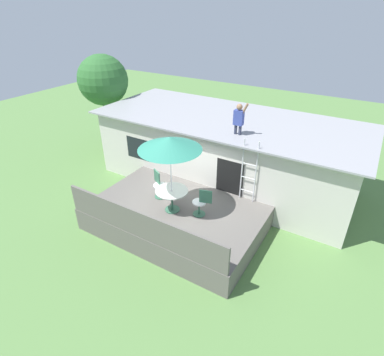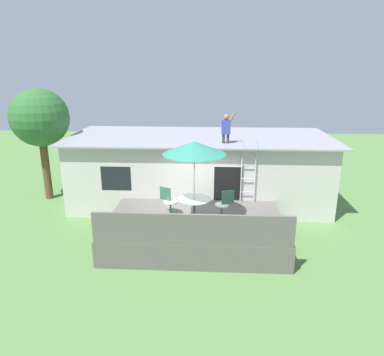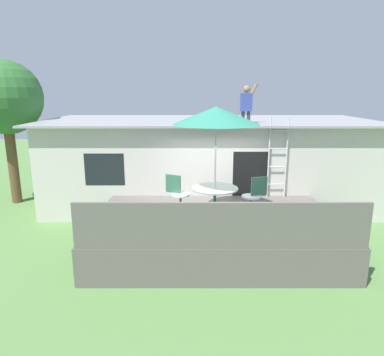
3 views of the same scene
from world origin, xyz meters
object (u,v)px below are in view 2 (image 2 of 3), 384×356
Objects in this scene: patio_umbrella at (194,148)px; patio_chair_left at (169,201)px; person_figure at (226,127)px; patio_table at (194,203)px; patio_chair_right at (224,205)px; backyard_tree at (40,119)px; step_ladder at (248,172)px.

patio_umbrella is 2.13m from patio_chair_left.
person_figure is (1.03, 2.54, 0.23)m from patio_umbrella.
patio_chair_right is (0.93, 0.27, -0.13)m from patio_table.
backyard_tree reaches higher than patio_chair_right.
step_ladder is 1.98× the size of person_figure.
backyard_tree is at bearing 149.35° from patio_umbrella.
patio_table is 0.94× the size of person_figure.
step_ladder is at bearing 55.00° from patio_chair_left.
patio_chair_right is (-0.10, -2.27, -2.12)m from person_figure.
person_figure reaches higher than patio_table.
person_figure reaches higher than step_ladder.
patio_table is 2.61m from step_ladder.
person_figure is at bearing -108.64° from patio_chair_right.
person_figure is at bearing 67.99° from patio_umbrella.
patio_umbrella is 1.15× the size of step_ladder.
patio_table is 1.76m from patio_umbrella.
patio_chair_right is 0.20× the size of backyard_tree.
patio_chair_right is (1.79, -0.19, 0.00)m from patio_chair_left.
patio_umbrella is (0.00, 0.00, 1.76)m from patio_table.
person_figure is at bearing -9.77° from backyard_tree.
patio_umbrella is 2.75m from person_figure.
patio_chair_right is (-0.88, -1.53, -0.64)m from step_ladder.
patio_table is 1.13× the size of patio_chair_left.
person_figure is 0.24× the size of backyard_tree.
backyard_tree is (-8.27, 2.02, 1.52)m from step_ladder.
person_figure is 1.21× the size of patio_chair_right.
patio_umbrella is at bearing -112.01° from person_figure.
person_figure is 3.51m from patio_chair_left.
step_ladder is at bearing -42.93° from person_figure.
patio_chair_right is (0.93, 0.27, -1.89)m from patio_umbrella.
patio_chair_left is at bearing -153.33° from step_ladder.
patio_chair_right is 8.47m from backyard_tree.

